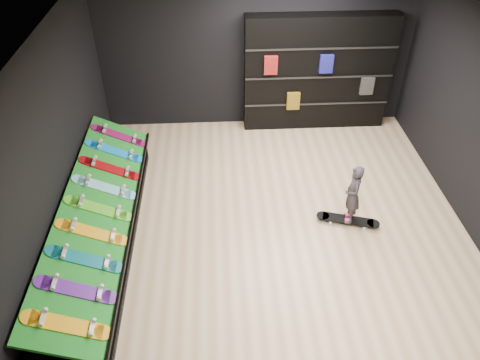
{
  "coord_description": "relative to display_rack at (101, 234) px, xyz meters",
  "views": [
    {
      "loc": [
        -0.8,
        -5.02,
        5.06
      ],
      "look_at": [
        -0.5,
        0.2,
        1.0
      ],
      "focal_mm": 35.0,
      "sensor_mm": 36.0,
      "label": 1
    }
  ],
  "objects": [
    {
      "name": "floor",
      "position": [
        2.55,
        0.0,
        -0.25
      ],
      "size": [
        6.0,
        7.0,
        0.01
      ],
      "primitive_type": "cube",
      "color": "beige",
      "rests_on": "ground"
    },
    {
      "name": "ceiling",
      "position": [
        2.55,
        0.0,
        2.75
      ],
      "size": [
        6.0,
        7.0,
        0.01
      ],
      "primitive_type": "cube",
      "color": "white",
      "rests_on": "ground"
    },
    {
      "name": "wall_back",
      "position": [
        2.55,
        3.5,
        1.25
      ],
      "size": [
        6.0,
        0.02,
        3.0
      ],
      "primitive_type": "cube",
      "color": "black",
      "rests_on": "ground"
    },
    {
      "name": "wall_left",
      "position": [
        -0.45,
        0.0,
        1.25
      ],
      "size": [
        0.02,
        7.0,
        3.0
      ],
      "primitive_type": "cube",
      "color": "black",
      "rests_on": "ground"
    },
    {
      "name": "display_rack",
      "position": [
        0.0,
        0.0,
        0.0
      ],
      "size": [
        0.9,
        4.5,
        0.5
      ],
      "primitive_type": null,
      "color": "black",
      "rests_on": "ground"
    },
    {
      "name": "turf_ramp",
      "position": [
        0.05,
        0.0,
        0.46
      ],
      "size": [
        0.92,
        4.5,
        0.46
      ],
      "primitive_type": "cube",
      "rotation": [
        0.0,
        0.44,
        0.0
      ],
      "color": "#0F6416",
      "rests_on": "display_rack"
    },
    {
      "name": "back_shelving",
      "position": [
        3.74,
        3.32,
        0.89
      ],
      "size": [
        2.84,
        0.33,
        2.27
      ],
      "primitive_type": "cube",
      "color": "black",
      "rests_on": "ground"
    },
    {
      "name": "floor_skateboard",
      "position": [
        3.75,
        0.28,
        -0.2
      ],
      "size": [
        1.0,
        0.49,
        0.09
      ],
      "primitive_type": null,
      "rotation": [
        0.0,
        0.0,
        -0.29
      ],
      "color": "black",
      "rests_on": "ground"
    },
    {
      "name": "child",
      "position": [
        3.75,
        0.28,
        0.14
      ],
      "size": [
        0.18,
        0.24,
        0.6
      ],
      "primitive_type": "imported",
      "rotation": [
        0.0,
        0.0,
        -1.65
      ],
      "color": "black",
      "rests_on": "floor_skateboard"
    },
    {
      "name": "display_board_0",
      "position": [
        0.06,
        -1.9,
        0.49
      ],
      "size": [
        0.93,
        0.22,
        0.5
      ],
      "primitive_type": null,
      "rotation": [
        0.0,
        0.44,
        0.0
      ],
      "color": "yellow",
      "rests_on": "turf_ramp"
    },
    {
      "name": "display_board_1",
      "position": [
        0.06,
        -1.42,
        0.49
      ],
      "size": [
        0.93,
        0.22,
        0.5
      ],
      "primitive_type": null,
      "rotation": [
        0.0,
        0.44,
        0.0
      ],
      "color": "purple",
      "rests_on": "turf_ramp"
    },
    {
      "name": "display_board_2",
      "position": [
        0.06,
        -0.95,
        0.49
      ],
      "size": [
        0.93,
        0.22,
        0.5
      ],
      "primitive_type": null,
      "rotation": [
        0.0,
        0.44,
        0.0
      ],
      "color": "#0C8C99",
      "rests_on": "turf_ramp"
    },
    {
      "name": "display_board_3",
      "position": [
        0.06,
        -0.48,
        0.49
      ],
      "size": [
        0.93,
        0.22,
        0.5
      ],
      "primitive_type": null,
      "rotation": [
        0.0,
        0.44,
        0.0
      ],
      "color": "orange",
      "rests_on": "turf_ramp"
    },
    {
      "name": "display_board_4",
      "position": [
        0.06,
        0.0,
        0.49
      ],
      "size": [
        0.93,
        0.22,
        0.5
      ],
      "primitive_type": null,
      "rotation": [
        0.0,
        0.44,
        0.0
      ],
      "color": "green",
      "rests_on": "turf_ramp"
    },
    {
      "name": "display_board_5",
      "position": [
        0.06,
        0.48,
        0.49
      ],
      "size": [
        0.93,
        0.22,
        0.5
      ],
      "primitive_type": null,
      "rotation": [
        0.0,
        0.44,
        0.0
      ],
      "color": "#0CB2E5",
      "rests_on": "turf_ramp"
    },
    {
      "name": "display_board_6",
      "position": [
        0.06,
        0.95,
        0.49
      ],
      "size": [
        0.93,
        0.22,
        0.5
      ],
      "primitive_type": null,
      "rotation": [
        0.0,
        0.44,
        0.0
      ],
      "color": "red",
      "rests_on": "turf_ramp"
    },
    {
      "name": "display_board_7",
      "position": [
        0.06,
        1.42,
        0.49
      ],
      "size": [
        0.93,
        0.22,
        0.5
      ],
      "primitive_type": null,
      "rotation": [
        0.0,
        0.44,
        0.0
      ],
      "color": "blue",
      "rests_on": "turf_ramp"
    },
    {
      "name": "display_board_8",
      "position": [
        0.06,
        1.9,
        0.49
      ],
      "size": [
        0.93,
        0.22,
        0.5
      ],
      "primitive_type": null,
      "rotation": [
        0.0,
        0.44,
        0.0
      ],
      "color": "#E5198C",
      "rests_on": "turf_ramp"
    }
  ]
}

